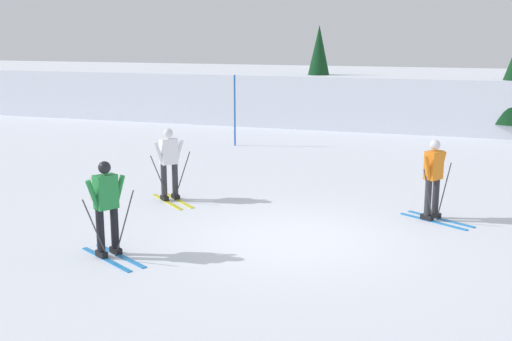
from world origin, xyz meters
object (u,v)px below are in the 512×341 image
Objects in this scene: skier_green at (106,203)px; trail_marker_pole at (235,111)px; skier_orange at (433,177)px; conifer_far_right at (319,67)px; skier_white at (169,160)px.

trail_marker_pole is (-1.73, 11.31, 0.27)m from skier_green.
skier_orange is 0.70× the size of trail_marker_pole.
trail_marker_pole is 6.11m from conifer_far_right.
skier_orange is at bearing 2.52° from skier_white.
skier_green is 17.13m from conifer_far_right.
trail_marker_pole is at bearing 98.20° from skier_white.
skier_orange and skier_white have the same top height.
trail_marker_pole is at bearing -105.99° from conifer_far_right.
skier_orange is 1.00× the size of skier_green.
skier_green is at bearing -89.74° from conifer_far_right.
skier_orange is 1.00× the size of skier_white.
skier_white is 3.90m from skier_green.
conifer_far_right is (-5.39, 12.96, 1.53)m from skier_orange.
trail_marker_pole is (-7.04, 7.20, 0.31)m from skier_orange.
conifer_far_right is at bearing 74.01° from trail_marker_pole.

